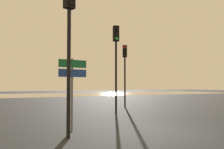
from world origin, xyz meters
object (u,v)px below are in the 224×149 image
at_px(traffic_light_center, 116,53).
at_px(direction_sign_post, 72,81).
at_px(traffic_light_near_left, 69,29).
at_px(traffic_light_far_right, 125,64).

xyz_separation_m(traffic_light_center, direction_sign_post, (-3.94, -4.00, -1.69)).
bearing_deg(traffic_light_center, direction_sign_post, 50.28).
relative_size(traffic_light_near_left, traffic_light_far_right, 1.07).
xyz_separation_m(traffic_light_far_right, direction_sign_post, (-6.57, -7.50, -1.41)).
bearing_deg(traffic_light_near_left, traffic_light_far_right, -142.24).
relative_size(traffic_light_center, traffic_light_far_right, 1.10).
bearing_deg(traffic_light_near_left, traffic_light_center, -143.81).
distance_m(traffic_light_far_right, direction_sign_post, 10.07).
bearing_deg(direction_sign_post, traffic_light_center, -143.74).
bearing_deg(traffic_light_far_right, traffic_light_near_left, 85.89).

